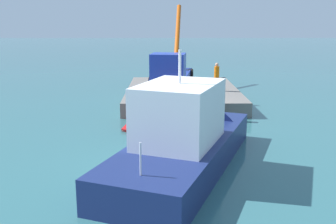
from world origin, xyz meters
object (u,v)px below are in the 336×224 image
dock_worker (217,77)px  salvaged_car (158,111)px  crane_truck (171,69)px  moored_yacht (194,144)px

dock_worker → salvaged_car: 6.80m
dock_worker → salvaged_car: (5.50, -3.83, -1.11)m
crane_truck → salvaged_car: size_ratio=2.50×
crane_truck → moored_yacht: 11.99m
dock_worker → salvaged_car: bearing=-34.8°
crane_truck → moored_yacht: size_ratio=0.95×
salvaged_car → moored_yacht: bearing=17.1°
crane_truck → moored_yacht: crane_truck is taller
salvaged_car → moored_yacht: size_ratio=0.38×
crane_truck → salvaged_car: 6.98m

